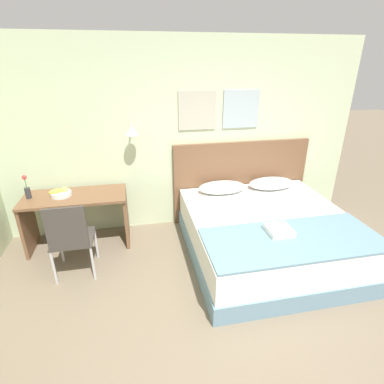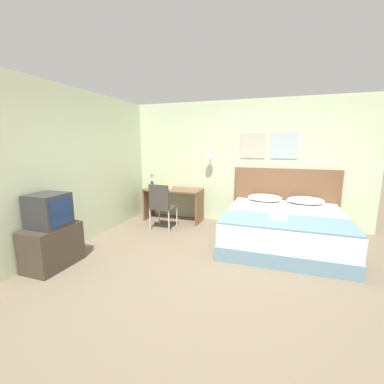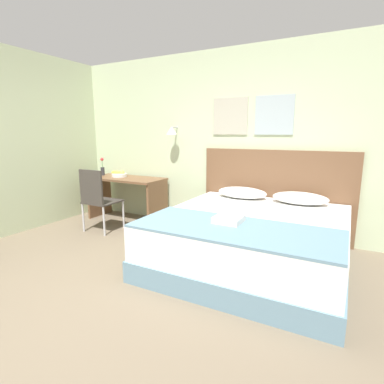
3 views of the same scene
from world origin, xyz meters
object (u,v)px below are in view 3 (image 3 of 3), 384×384
(fruit_bowl, at_px, (119,174))
(throw_blanket, at_px, (233,229))
(pillow_right, at_px, (300,198))
(headboard, at_px, (274,194))
(desk_chair, at_px, (97,196))
(bed, at_px, (251,240))
(pillow_left, at_px, (242,193))
(desk, at_px, (127,190))
(folded_towel_near_foot, at_px, (229,219))
(flower_vase, at_px, (103,169))

(fruit_bowl, bearing_deg, throw_blanket, -27.69)
(pillow_right, distance_m, fruit_bowl, 2.93)
(headboard, height_order, throw_blanket, headboard)
(desk_chair, bearing_deg, pillow_right, 15.43)
(bed, distance_m, pillow_left, 0.95)
(desk, relative_size, desk_chair, 1.37)
(pillow_left, height_order, folded_towel_near_foot, pillow_left)
(headboard, xyz_separation_m, pillow_left, (-0.38, -0.27, 0.03))
(headboard, xyz_separation_m, fruit_bowl, (-2.55, -0.30, 0.15))
(desk_chair, bearing_deg, headboard, 23.47)
(pillow_left, bearing_deg, bed, -63.97)
(desk_chair, bearing_deg, desk, 92.56)
(flower_vase, bearing_deg, throw_blanket, -24.66)
(desk, bearing_deg, fruit_bowl, 173.97)
(pillow_left, xyz_separation_m, flower_vase, (-2.55, -0.03, 0.20))
(desk, height_order, flower_vase, flower_vase)
(headboard, distance_m, pillow_left, 0.47)
(throw_blanket, height_order, desk, desk)
(flower_vase, bearing_deg, pillow_left, 0.62)
(headboard, relative_size, folded_towel_near_foot, 7.87)
(throw_blanket, bearing_deg, desk_chair, 165.28)
(bed, distance_m, headboard, 1.10)
(headboard, height_order, desk, headboard)
(pillow_left, xyz_separation_m, desk, (-2.00, -0.05, -0.13))
(folded_towel_near_foot, xyz_separation_m, flower_vase, (-2.83, 1.20, 0.22))
(pillow_left, relative_size, throw_blanket, 0.36)
(pillow_left, xyz_separation_m, fruit_bowl, (-2.17, -0.04, 0.12))
(headboard, xyz_separation_m, desk_chair, (-2.36, -1.02, -0.07))
(throw_blanket, distance_m, desk_chair, 2.44)
(desk, bearing_deg, folded_towel_near_foot, -27.27)
(folded_towel_near_foot, bearing_deg, headboard, 86.08)
(folded_towel_near_foot, height_order, flower_vase, flower_vase)
(pillow_left, relative_size, fruit_bowl, 2.54)
(bed, distance_m, pillow_right, 0.95)
(fruit_bowl, bearing_deg, folded_towel_near_foot, -26.03)
(desk, xyz_separation_m, fruit_bowl, (-0.16, 0.02, 0.25))
(pillow_right, bearing_deg, headboard, 145.11)
(folded_towel_near_foot, distance_m, fruit_bowl, 2.73)
(folded_towel_near_foot, bearing_deg, flower_vase, 156.95)
(headboard, distance_m, flower_vase, 2.96)
(pillow_right, relative_size, throw_blanket, 0.36)
(pillow_right, xyz_separation_m, desk_chair, (-2.74, -0.76, -0.11))
(pillow_left, distance_m, desk, 2.01)
(pillow_right, distance_m, flower_vase, 3.32)
(throw_blanket, bearing_deg, desk, 151.05)
(pillow_left, height_order, desk_chair, desk_chair)
(headboard, distance_m, desk_chair, 2.57)
(desk, height_order, fruit_bowl, fruit_bowl)
(throw_blanket, xyz_separation_m, folded_towel_near_foot, (-0.10, 0.14, 0.04))
(pillow_left, relative_size, flower_vase, 2.21)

